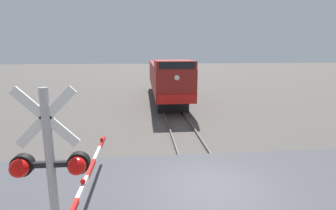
{
  "coord_description": "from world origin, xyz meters",
  "views": [
    {
      "loc": [
        -2.22,
        -7.79,
        4.64
      ],
      "look_at": [
        -1.1,
        3.85,
        2.16
      ],
      "focal_mm": 28.1,
      "sensor_mm": 36.0,
      "label": 1
    }
  ],
  "objects": [
    {
      "name": "locomotive",
      "position": [
        0.0,
        16.52,
        2.02
      ],
      "size": [
        2.76,
        15.28,
        3.88
      ],
      "color": "black",
      "rests_on": "ground_plane"
    },
    {
      "name": "rail_track_left",
      "position": [
        -0.72,
        0.0,
        0.07
      ],
      "size": [
        0.08,
        80.0,
        0.15
      ],
      "primitive_type": "cube",
      "color": "#59544C",
      "rests_on": "ground_plane"
    },
    {
      "name": "crossing_signal",
      "position": [
        -3.66,
        -3.87,
        2.57
      ],
      "size": [
        1.18,
        0.33,
        4.13
      ],
      "color": "#ADADB2",
      "rests_on": "ground_plane"
    },
    {
      "name": "ground_plane",
      "position": [
        0.0,
        0.0,
        0.0
      ],
      "size": [
        160.0,
        160.0,
        0.0
      ],
      "primitive_type": "plane",
      "color": "#514C47"
    },
    {
      "name": "rail_track_right",
      "position": [
        0.72,
        0.0,
        0.07
      ],
      "size": [
        0.08,
        80.0,
        0.15
      ],
      "primitive_type": "cube",
      "color": "#59544C",
      "rests_on": "ground_plane"
    },
    {
      "name": "road_surface",
      "position": [
        0.0,
        0.0,
        0.08
      ],
      "size": [
        36.0,
        5.67,
        0.16
      ],
      "primitive_type": "cube",
      "color": "#47474C",
      "rests_on": "ground_plane"
    }
  ]
}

